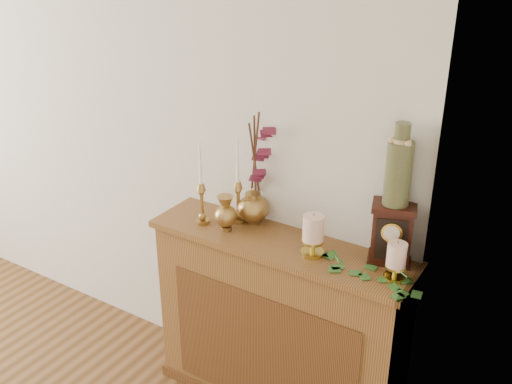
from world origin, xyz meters
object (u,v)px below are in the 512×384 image
Objects in this scene: ceramic_vase at (399,169)px; candlestick_left at (202,197)px; bud_vase at (226,213)px; ginger_jar at (260,171)px; candlestick_center at (238,195)px; mantel_clock at (392,234)px.

candlestick_left is at bearing -170.70° from ceramic_vase.
ginger_jar is (0.08, 0.17, 0.17)m from bud_vase.
ginger_jar is 0.67m from ceramic_vase.
candlestick_center is 0.75× the size of ginger_jar.
ceramic_vase is at bearing 3.12° from candlestick_center.
bud_vase is (0.13, 0.00, -0.05)m from candlestick_left.
bud_vase is 0.75m from mantel_clock.
candlestick_left is 0.99× the size of candlestick_center.
mantel_clock reaches higher than bud_vase.
mantel_clock is at bearing 9.15° from candlestick_left.
bud_vase is at bearing -169.26° from ceramic_vase.
mantel_clock is (0.87, 0.14, -0.01)m from candlestick_left.
ginger_jar is at bearing 64.36° from bud_vase.
ginger_jar is 0.67m from mantel_clock.
ginger_jar is 1.65× the size of ceramic_vase.
ceramic_vase reaches higher than candlestick_center.
ceramic_vase reaches higher than bud_vase.
candlestick_center reaches higher than candlestick_left.
candlestick_center is 1.57× the size of mantel_clock.
mantel_clock is 0.29m from ceramic_vase.
ceramic_vase is at bearing 9.30° from candlestick_left.
ceramic_vase reaches higher than ginger_jar.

